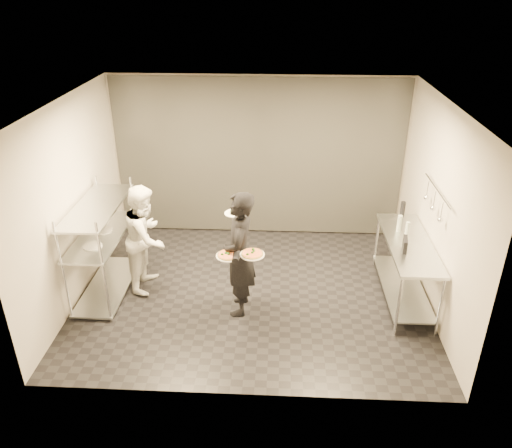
# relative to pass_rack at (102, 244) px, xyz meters

# --- Properties ---
(room_shell) EXTENTS (5.00, 4.00, 2.80)m
(room_shell) POSITION_rel_pass_rack_xyz_m (2.15, 1.18, 0.63)
(room_shell) COLOR black
(room_shell) RESTS_ON ground
(pass_rack) EXTENTS (0.60, 1.60, 1.50)m
(pass_rack) POSITION_rel_pass_rack_xyz_m (0.00, 0.00, 0.00)
(pass_rack) COLOR silver
(pass_rack) RESTS_ON ground
(prep_counter) EXTENTS (0.60, 1.80, 0.92)m
(prep_counter) POSITION_rel_pass_rack_xyz_m (4.33, 0.00, -0.14)
(prep_counter) COLOR silver
(prep_counter) RESTS_ON ground
(utensil_rail) EXTENTS (0.07, 1.20, 0.31)m
(utensil_rail) POSITION_rel_pass_rack_xyz_m (4.58, 0.00, 0.78)
(utensil_rail) COLOR silver
(utensil_rail) RESTS_ON room_shell
(waiter) EXTENTS (0.43, 0.65, 1.78)m
(waiter) POSITION_rel_pass_rack_xyz_m (2.01, -0.41, 0.12)
(waiter) COLOR black
(waiter) RESTS_ON ground
(chef) EXTENTS (0.67, 0.83, 1.61)m
(chef) POSITION_rel_pass_rack_xyz_m (0.60, 0.16, 0.04)
(chef) COLOR white
(chef) RESTS_ON ground
(pizza_plate_near) EXTENTS (0.32, 0.32, 0.05)m
(pizza_plate_near) POSITION_rel_pass_rack_xyz_m (1.88, -0.62, 0.23)
(pizza_plate_near) COLOR white
(pizza_plate_near) RESTS_ON waiter
(pizza_plate_far) EXTENTS (0.32, 0.32, 0.05)m
(pizza_plate_far) POSITION_rel_pass_rack_xyz_m (2.19, -0.62, 0.26)
(pizza_plate_far) COLOR white
(pizza_plate_far) RESTS_ON waiter
(salad_plate) EXTENTS (0.28, 0.28, 0.07)m
(salad_plate) POSITION_rel_pass_rack_xyz_m (1.93, -0.13, 0.61)
(salad_plate) COLOR white
(salad_plate) RESTS_ON waiter
(pos_monitor) EXTENTS (0.09, 0.25, 0.18)m
(pos_monitor) POSITION_rel_pass_rack_xyz_m (4.21, -0.23, 0.24)
(pos_monitor) COLOR black
(pos_monitor) RESTS_ON prep_counter
(bottle_green) EXTENTS (0.07, 0.07, 0.24)m
(bottle_green) POSITION_rel_pass_rack_xyz_m (4.25, 0.34, 0.27)
(bottle_green) COLOR #919D90
(bottle_green) RESTS_ON prep_counter
(bottle_clear) EXTENTS (0.06, 0.06, 0.19)m
(bottle_clear) POSITION_rel_pass_rack_xyz_m (4.34, 0.24, 0.25)
(bottle_clear) COLOR #919D90
(bottle_clear) RESTS_ON prep_counter
(bottle_dark) EXTENTS (0.07, 0.07, 0.25)m
(bottle_dark) POSITION_rel_pass_rack_xyz_m (4.39, 0.80, 0.27)
(bottle_dark) COLOR black
(bottle_dark) RESTS_ON prep_counter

